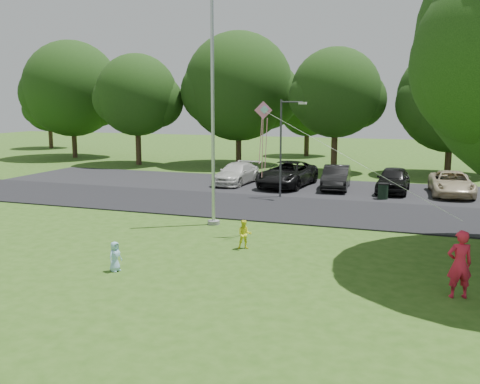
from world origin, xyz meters
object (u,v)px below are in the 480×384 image
(trash_can, at_px, (383,192))
(street_lamp, at_px, (284,140))
(woman, at_px, (460,264))
(flagpole, at_px, (213,123))
(child_yellow, at_px, (245,234))
(child_blue, at_px, (115,256))
(kite, at_px, (267,123))

(trash_can, bearing_deg, street_lamp, -166.89)
(trash_can, height_order, woman, woman)
(flagpole, xyz_separation_m, child_yellow, (2.41, -3.09, -3.66))
(street_lamp, relative_size, child_yellow, 5.04)
(flagpole, distance_m, child_blue, 7.67)
(child_yellow, xyz_separation_m, kite, (0.19, 1.91, 3.72))
(street_lamp, xyz_separation_m, kite, (1.44, -8.03, 1.15))
(woman, bearing_deg, child_yellow, -39.76)
(woman, bearing_deg, street_lamp, -76.50)
(flagpole, bearing_deg, kite, -24.46)
(trash_can, distance_m, child_yellow, 11.70)
(flagpole, distance_m, woman, 11.20)
(flagpole, relative_size, street_lamp, 1.96)
(child_blue, height_order, kite, kite)
(kite, bearing_deg, child_blue, -138.35)
(flagpole, bearing_deg, street_lamp, 80.34)
(trash_can, xyz_separation_m, woman, (2.99, -13.63, 0.45))
(trash_can, relative_size, woman, 0.49)
(child_yellow, bearing_deg, woman, -43.77)
(trash_can, relative_size, child_yellow, 0.86)
(flagpole, relative_size, child_blue, 11.04)
(flagpole, height_order, woman, flagpole)
(woman, height_order, kite, kite)
(trash_can, xyz_separation_m, child_blue, (-6.55, -14.69, 0.01))
(street_lamp, relative_size, trash_can, 5.84)
(street_lamp, height_order, trash_can, street_lamp)
(flagpole, relative_size, child_yellow, 9.87)
(woman, bearing_deg, kite, -53.34)
(flagpole, height_order, street_lamp, flagpole)
(child_yellow, distance_m, child_blue, 4.59)
(child_yellow, height_order, kite, kite)
(flagpole, distance_m, street_lamp, 7.03)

